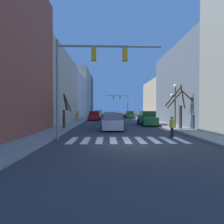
# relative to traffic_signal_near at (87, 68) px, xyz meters

# --- Properties ---
(ground_plane) EXTENTS (240.00, 240.00, 0.00)m
(ground_plane) POSITION_rel_traffic_signal_near_xyz_m (2.64, -1.46, -4.83)
(ground_plane) COLOR #38383D
(sidewalk_left) EXTENTS (2.12, 90.00, 0.15)m
(sidewalk_left) POSITION_rel_traffic_signal_near_xyz_m (-3.29, -1.46, -4.76)
(sidewalk_left) COLOR gray
(sidewalk_left) RESTS_ON ground_plane
(building_row_left) EXTENTS (6.00, 65.09, 13.93)m
(building_row_left) POSITION_rel_traffic_signal_near_xyz_m (-7.35, 26.20, 1.22)
(building_row_left) COLOR #934C3D
(building_row_left) RESTS_ON ground_plane
(building_row_right) EXTENTS (6.00, 36.09, 13.24)m
(building_row_right) POSITION_rel_traffic_signal_near_xyz_m (12.62, 8.45, 0.54)
(building_row_right) COLOR gray
(building_row_right) RESTS_ON ground_plane
(crosswalk_stripes) EXTENTS (7.65, 2.60, 0.01)m
(crosswalk_stripes) POSITION_rel_traffic_signal_near_xyz_m (2.64, -0.20, -4.83)
(crosswalk_stripes) COLOR white
(crosswalk_stripes) RESTS_ON ground_plane
(traffic_signal_near) EXTENTS (7.03, 0.28, 6.65)m
(traffic_signal_near) POSITION_rel_traffic_signal_near_xyz_m (0.00, 0.00, 0.00)
(traffic_signal_near) COLOR gray
(traffic_signal_near) RESTS_ON ground_plane
(traffic_signal_far) EXTENTS (6.54, 0.28, 6.31)m
(traffic_signal_far) POSITION_rel_traffic_signal_near_xyz_m (5.40, 39.12, -0.26)
(traffic_signal_far) COLOR gray
(traffic_signal_far) RESTS_ON ground_plane
(street_lamp_right_corner) EXTENTS (0.95, 0.36, 4.37)m
(street_lamp_right_corner) POSITION_rel_traffic_signal_near_xyz_m (8.10, 5.50, -1.59)
(street_lamp_right_corner) COLOR #1E4C2D
(street_lamp_right_corner) RESTS_ON sidewalk_right
(car_driving_away_lane) EXTENTS (2.00, 4.71, 1.55)m
(car_driving_away_lane) POSITION_rel_traffic_signal_near_xyz_m (6.38, 28.22, -4.10)
(car_driving_away_lane) COLOR #236B38
(car_driving_away_lane) RESTS_ON ground_plane
(car_driving_toward_lane) EXTENTS (2.12, 4.15, 1.62)m
(car_driving_toward_lane) POSITION_rel_traffic_signal_near_xyz_m (1.80, 13.44, -4.07)
(car_driving_toward_lane) COLOR navy
(car_driving_toward_lane) RESTS_ON ground_plane
(car_parked_right_far) EXTENTS (2.14, 4.18, 1.65)m
(car_parked_right_far) POSITION_rel_traffic_signal_near_xyz_m (-1.04, 20.05, -4.06)
(car_parked_right_far) COLOR red
(car_parked_right_far) RESTS_ON ground_plane
(car_at_intersection) EXTENTS (1.98, 4.45, 1.80)m
(car_at_intersection) POSITION_rel_traffic_signal_near_xyz_m (6.39, 10.24, -4.00)
(car_at_intersection) COLOR #236B38
(car_at_intersection) RESTS_ON ground_plane
(car_parked_left_far) EXTENTS (2.16, 4.72, 1.68)m
(car_parked_left_far) POSITION_rel_traffic_signal_near_xyz_m (1.81, 5.72, -4.05)
(car_parked_left_far) COLOR silver
(car_parked_left_far) RESTS_ON ground_plane
(car_parked_left_near) EXTENTS (2.19, 4.54, 1.76)m
(car_parked_left_near) POSITION_rel_traffic_signal_near_xyz_m (-1.01, 33.33, -4.01)
(car_parked_left_near) COLOR white
(car_parked_left_near) RESTS_ON ground_plane
(pedestrian_on_left_sidewalk) EXTENTS (0.52, 0.53, 1.54)m
(pedestrian_on_left_sidewalk) POSITION_rel_traffic_signal_near_xyz_m (5.97, 0.63, -3.92)
(pedestrian_on_left_sidewalk) COLOR black
(pedestrian_on_left_sidewalk) RESTS_ON ground_plane
(pedestrian_waiting_at_curb) EXTENTS (0.56, 0.52, 1.59)m
(pedestrian_waiting_at_curb) POSITION_rel_traffic_signal_near_xyz_m (-3.22, 15.02, -3.74)
(pedestrian_waiting_at_curb) COLOR #7A705B
(pedestrian_waiting_at_curb) RESTS_ON sidewalk_left
(street_tree_left_near) EXTENTS (0.88, 0.99, 3.45)m
(street_tree_left_near) POSITION_rel_traffic_signal_near_xyz_m (-2.92, 5.92, -3.04)
(street_tree_left_near) COLOR #473828
(street_tree_left_near) RESTS_ON sidewalk_left
(street_tree_left_far) EXTENTS (3.17, 1.24, 4.35)m
(street_tree_left_far) POSITION_rel_traffic_signal_near_xyz_m (8.42, 5.15, -2.71)
(street_tree_left_far) COLOR #473828
(street_tree_left_far) RESTS_ON sidewalk_right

